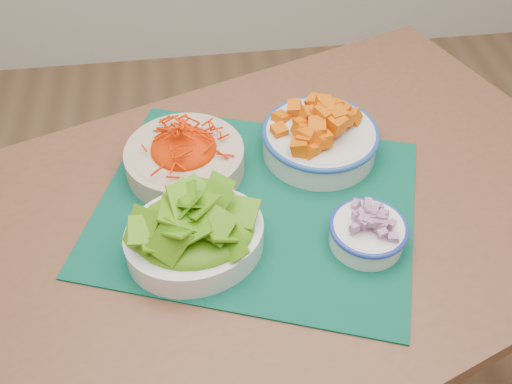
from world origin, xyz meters
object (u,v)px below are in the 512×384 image
placemat (256,205)px  lettuce_bowl (194,229)px  onion_bowl (368,230)px  squash_bowl (321,132)px  table (285,240)px  carrot_bowl (184,153)px

placemat → lettuce_bowl: size_ratio=2.04×
onion_bowl → placemat: bearing=146.5°
squash_bowl → onion_bowl: size_ratio=1.74×
lettuce_bowl → onion_bowl: size_ratio=1.85×
table → placemat: (-0.05, 0.00, 0.10)m
carrot_bowl → onion_bowl: 0.36m
carrot_bowl → squash_bowl: 0.26m
table → squash_bowl: size_ratio=5.42×
table → squash_bowl: 0.22m
carrot_bowl → lettuce_bowl: (0.01, -0.19, 0.01)m
lettuce_bowl → carrot_bowl: bearing=76.9°
table → placemat: placemat is taller
carrot_bowl → placemat: bearing=-41.8°
squash_bowl → table: bearing=-124.3°
table → carrot_bowl: (-0.17, 0.11, 0.15)m
placemat → carrot_bowl: bearing=158.3°
table → squash_bowl: (0.08, 0.12, 0.16)m
table → lettuce_bowl: bearing=-173.4°
lettuce_bowl → onion_bowl: lettuce_bowl is taller
squash_bowl → onion_bowl: (0.03, -0.23, -0.02)m
carrot_bowl → lettuce_bowl: bearing=-88.0°
table → placemat: 0.12m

